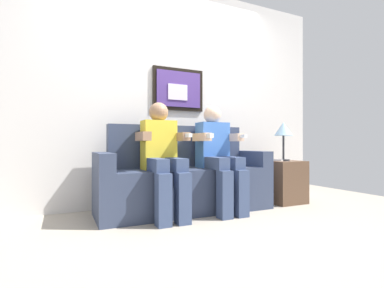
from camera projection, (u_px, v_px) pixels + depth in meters
ground_plane at (199, 218)px, 2.68m from camera, size 5.46×5.46×0.00m
back_wall_assembly at (170, 94)px, 3.38m from camera, size 4.20×0.10×2.60m
couch at (185, 181)px, 2.98m from camera, size 1.80×0.58×0.90m
person_on_left at (163, 154)px, 2.70m from camera, size 0.46×0.56×1.11m
person_on_right at (218, 153)px, 2.95m from camera, size 0.46×0.56×1.11m
side_table_right at (284, 182)px, 3.41m from camera, size 0.40×0.40×0.50m
table_lamp at (283, 131)px, 3.38m from camera, size 0.22×0.22×0.46m
spare_remote_on_table at (278, 160)px, 3.36m from camera, size 0.04×0.13×0.02m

